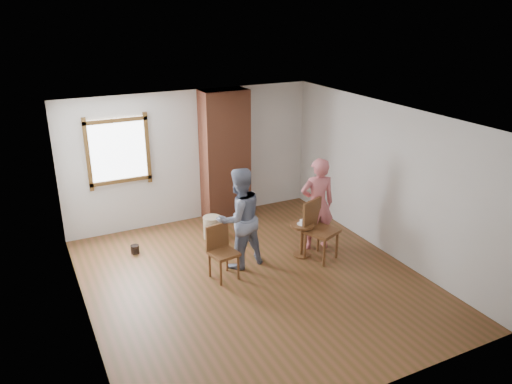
% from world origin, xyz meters
% --- Properties ---
extents(ground, '(5.50, 5.50, 0.00)m').
position_xyz_m(ground, '(0.00, 0.00, 0.00)').
color(ground, brown).
rests_on(ground, ground).
extents(room_shell, '(5.04, 5.52, 2.62)m').
position_xyz_m(room_shell, '(-0.06, 0.61, 1.81)').
color(room_shell, silver).
rests_on(room_shell, ground).
extents(brick_chimney, '(0.90, 0.50, 2.60)m').
position_xyz_m(brick_chimney, '(0.60, 2.50, 1.30)').
color(brick_chimney, brown).
rests_on(brick_chimney, ground).
extents(stoneware_crock, '(0.41, 0.41, 0.42)m').
position_xyz_m(stoneware_crock, '(-0.02, 1.73, 0.21)').
color(stoneware_crock, tan).
rests_on(stoneware_crock, ground).
extents(dark_pot, '(0.19, 0.19, 0.15)m').
position_xyz_m(dark_pot, '(-1.46, 1.75, 0.07)').
color(dark_pot, black).
rests_on(dark_pot, ground).
extents(dining_chair_left, '(0.47, 0.47, 0.87)m').
position_xyz_m(dining_chair_left, '(-0.40, 0.35, 0.49)').
color(dining_chair_left, brown).
rests_on(dining_chair_left, ground).
extents(dining_chair_right, '(0.62, 0.62, 1.02)m').
position_xyz_m(dining_chair_right, '(1.32, 0.22, 0.57)').
color(dining_chair_right, brown).
rests_on(dining_chair_right, ground).
extents(side_table, '(0.40, 0.40, 0.60)m').
position_xyz_m(side_table, '(1.10, 0.37, 0.40)').
color(side_table, brown).
rests_on(side_table, ground).
extents(cake_plate, '(0.18, 0.18, 0.01)m').
position_xyz_m(cake_plate, '(1.10, 0.37, 0.60)').
color(cake_plate, white).
rests_on(cake_plate, side_table).
extents(cake_slice, '(0.08, 0.07, 0.06)m').
position_xyz_m(cake_slice, '(1.11, 0.37, 0.64)').
color(cake_slice, white).
rests_on(cake_slice, cake_plate).
extents(man, '(0.91, 0.76, 1.70)m').
position_xyz_m(man, '(0.02, 0.56, 0.85)').
color(man, '#161E3C').
rests_on(man, ground).
extents(person_pink, '(0.68, 0.52, 1.67)m').
position_xyz_m(person_pink, '(1.50, 0.54, 0.83)').
color(person_pink, '#CD666C').
rests_on(person_pink, ground).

